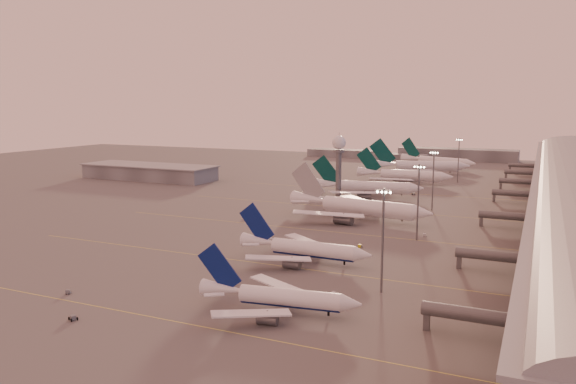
% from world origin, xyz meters
% --- Properties ---
extents(ground, '(700.00, 700.00, 0.00)m').
position_xyz_m(ground, '(0.00, 0.00, 0.00)').
color(ground, '#585656').
rests_on(ground, ground).
extents(taxiway_markings, '(180.00, 185.25, 0.02)m').
position_xyz_m(taxiway_markings, '(30.00, 56.00, 0.01)').
color(taxiway_markings, '#DFD44E').
rests_on(taxiway_markings, ground).
extents(hangar, '(82.00, 27.00, 8.50)m').
position_xyz_m(hangar, '(-120.00, 140.00, 4.32)').
color(hangar, slate).
rests_on(hangar, ground).
extents(radar_tower, '(6.40, 6.40, 31.10)m').
position_xyz_m(radar_tower, '(5.00, 120.00, 20.95)').
color(radar_tower, slate).
rests_on(radar_tower, ground).
extents(mast_a, '(3.60, 0.56, 25.00)m').
position_xyz_m(mast_a, '(58.00, 0.00, 13.74)').
color(mast_a, slate).
rests_on(mast_a, ground).
extents(mast_b, '(3.60, 0.56, 25.00)m').
position_xyz_m(mast_b, '(55.00, 55.00, 13.74)').
color(mast_b, slate).
rests_on(mast_b, ground).
extents(mast_c, '(3.60, 0.56, 25.00)m').
position_xyz_m(mast_c, '(50.00, 110.00, 13.74)').
color(mast_c, slate).
rests_on(mast_c, ground).
extents(mast_d, '(3.60, 0.56, 25.00)m').
position_xyz_m(mast_d, '(48.00, 200.00, 13.74)').
color(mast_d, slate).
rests_on(mast_d, ground).
extents(distant_horizon, '(165.00, 37.50, 9.00)m').
position_xyz_m(distant_horizon, '(2.62, 325.14, 3.89)').
color(distant_horizon, slate).
rests_on(distant_horizon, ground).
extents(narrowbody_near, '(36.42, 28.89, 14.27)m').
position_xyz_m(narrowbody_near, '(41.41, -21.66, 2.89)').
color(narrowbody_near, white).
rests_on(narrowbody_near, ground).
extents(narrowbody_mid, '(40.35, 32.26, 15.78)m').
position_xyz_m(narrowbody_mid, '(31.16, 16.56, 3.20)').
color(narrowbody_mid, white).
rests_on(narrowbody_mid, ground).
extents(widebody_white, '(59.50, 47.37, 21.01)m').
position_xyz_m(widebody_white, '(27.65, 79.23, 3.64)').
color(widebody_white, white).
rests_on(widebody_white, ground).
extents(greentail_a, '(53.25, 42.65, 19.48)m').
position_xyz_m(greentail_a, '(15.53, 132.89, 3.44)').
color(greentail_a, white).
rests_on(greentail_a, ground).
extents(greentail_b, '(54.10, 43.67, 19.65)m').
position_xyz_m(greentail_b, '(21.41, 184.16, 3.47)').
color(greentail_b, white).
rests_on(greentail_b, ground).
extents(greentail_c, '(60.06, 47.69, 22.70)m').
position_xyz_m(greentail_c, '(21.41, 227.87, 4.01)').
color(greentail_c, white).
rests_on(greentail_c, ground).
extents(greentail_d, '(54.23, 43.13, 20.35)m').
position_xyz_m(greentail_d, '(25.31, 267.65, 3.59)').
color(greentail_d, white).
rests_on(greentail_d, ground).
extents(gsv_truck_a, '(5.49, 4.29, 2.12)m').
position_xyz_m(gsv_truck_a, '(-8.40, -31.32, 1.08)').
color(gsv_truck_a, slate).
rests_on(gsv_truck_a, ground).
extents(gsv_tug_near, '(3.31, 4.04, 1.00)m').
position_xyz_m(gsv_tug_near, '(4.63, -43.25, 0.51)').
color(gsv_tug_near, slate).
rests_on(gsv_tug_near, ground).
extents(gsv_catering_a, '(4.87, 2.82, 3.76)m').
position_xyz_m(gsv_catering_a, '(48.75, -7.02, 1.88)').
color(gsv_catering_a, silver).
rests_on(gsv_catering_a, ground).
extents(gsv_tug_mid, '(4.05, 4.18, 1.04)m').
position_xyz_m(gsv_tug_mid, '(12.52, 4.23, 0.54)').
color(gsv_tug_mid, yellow).
rests_on(gsv_tug_mid, ground).
extents(gsv_truck_b, '(5.58, 2.27, 2.22)m').
position_xyz_m(gsv_truck_b, '(41.48, 37.78, 1.13)').
color(gsv_truck_b, yellow).
rests_on(gsv_truck_b, ground).
extents(gsv_truck_c, '(6.21, 4.66, 2.39)m').
position_xyz_m(gsv_truck_c, '(-12.05, 61.45, 1.22)').
color(gsv_truck_c, yellow).
rests_on(gsv_truck_c, ground).
extents(gsv_catering_b, '(5.20, 3.18, 3.97)m').
position_xyz_m(gsv_catering_b, '(56.52, 61.38, 1.98)').
color(gsv_catering_b, silver).
rests_on(gsv_catering_b, ground).
extents(gsv_tug_far, '(3.43, 4.37, 1.09)m').
position_xyz_m(gsv_tug_far, '(9.85, 99.16, 0.56)').
color(gsv_tug_far, silver).
rests_on(gsv_tug_far, ground).
extents(gsv_truck_d, '(2.38, 5.04, 1.96)m').
position_xyz_m(gsv_truck_d, '(-10.71, 128.45, 1.00)').
color(gsv_truck_d, silver).
rests_on(gsv_truck_d, ground).
extents(gsv_tug_hangar, '(4.03, 3.08, 1.02)m').
position_xyz_m(gsv_tug_hangar, '(34.71, 145.70, 0.52)').
color(gsv_tug_hangar, slate).
rests_on(gsv_tug_hangar, ground).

